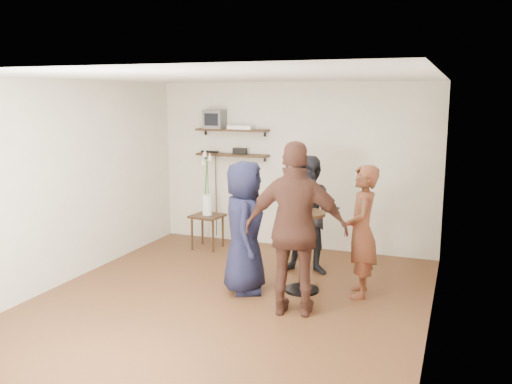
# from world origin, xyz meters

# --- Properties ---
(room) EXTENTS (4.58, 5.08, 2.68)m
(room) POSITION_xyz_m (0.00, 0.00, 1.30)
(room) COLOR #4F2E19
(room) RESTS_ON ground
(shelf_upper) EXTENTS (1.20, 0.25, 0.04)m
(shelf_upper) POSITION_xyz_m (-1.00, 2.38, 1.85)
(shelf_upper) COLOR black
(shelf_upper) RESTS_ON room
(shelf_lower) EXTENTS (1.20, 0.25, 0.04)m
(shelf_lower) POSITION_xyz_m (-1.00, 2.38, 1.45)
(shelf_lower) COLOR black
(shelf_lower) RESTS_ON room
(crt_monitor) EXTENTS (0.32, 0.30, 0.30)m
(crt_monitor) POSITION_xyz_m (-1.30, 2.38, 2.02)
(crt_monitor) COLOR #59595B
(crt_monitor) RESTS_ON shelf_upper
(dvd_deck) EXTENTS (0.40, 0.24, 0.06)m
(dvd_deck) POSITION_xyz_m (-0.84, 2.38, 1.90)
(dvd_deck) COLOR silver
(dvd_deck) RESTS_ON shelf_upper
(radio) EXTENTS (0.22, 0.10, 0.10)m
(radio) POSITION_xyz_m (-0.87, 2.38, 1.52)
(radio) COLOR black
(radio) RESTS_ON shelf_lower
(power_strip) EXTENTS (0.30, 0.05, 0.03)m
(power_strip) POSITION_xyz_m (-1.43, 2.42, 1.48)
(power_strip) COLOR black
(power_strip) RESTS_ON shelf_lower
(side_table) EXTENTS (0.51, 0.51, 0.54)m
(side_table) POSITION_xyz_m (-1.22, 1.88, 0.45)
(side_table) COLOR black
(side_table) RESTS_ON room
(vase_lilies) EXTENTS (0.20, 0.21, 1.06)m
(vase_lilies) POSITION_xyz_m (-1.22, 1.88, 0.88)
(vase_lilies) COLOR white
(vase_lilies) RESTS_ON side_table
(drinks_table) EXTENTS (0.55, 0.55, 1.01)m
(drinks_table) POSITION_xyz_m (0.71, 0.58, 0.65)
(drinks_table) COLOR black
(drinks_table) RESTS_ON room
(wine_glass_fl) EXTENTS (0.06, 0.06, 0.19)m
(wine_glass_fl) POSITION_xyz_m (0.65, 0.56, 1.13)
(wine_glass_fl) COLOR silver
(wine_glass_fl) RESTS_ON drinks_table
(wine_glass_fr) EXTENTS (0.07, 0.07, 0.21)m
(wine_glass_fr) POSITION_xyz_m (0.76, 0.54, 1.15)
(wine_glass_fr) COLOR silver
(wine_glass_fr) RESTS_ON drinks_table
(wine_glass_bl) EXTENTS (0.07, 0.07, 0.22)m
(wine_glass_bl) POSITION_xyz_m (0.67, 0.65, 1.16)
(wine_glass_bl) COLOR silver
(wine_glass_bl) RESTS_ON drinks_table
(wine_glass_br) EXTENTS (0.06, 0.06, 0.19)m
(wine_glass_br) POSITION_xyz_m (0.74, 0.60, 1.14)
(wine_glass_br) COLOR silver
(wine_glass_br) RESTS_ON drinks_table
(person_plaid) EXTENTS (0.47, 0.64, 1.60)m
(person_plaid) POSITION_xyz_m (1.41, 0.70, 0.80)
(person_plaid) COLOR red
(person_plaid) RESTS_ON room
(person_dark) EXTENTS (0.85, 0.70, 1.61)m
(person_dark) POSITION_xyz_m (0.62, 1.28, 0.81)
(person_dark) COLOR black
(person_dark) RESTS_ON room
(person_navy) EXTENTS (0.76, 0.93, 1.63)m
(person_navy) POSITION_xyz_m (0.04, 0.33, 0.81)
(person_navy) COLOR black
(person_navy) RESTS_ON room
(person_brown) EXTENTS (1.19, 0.66, 1.92)m
(person_brown) POSITION_xyz_m (0.83, -0.12, 0.96)
(person_brown) COLOR #4B2920
(person_brown) RESTS_ON room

